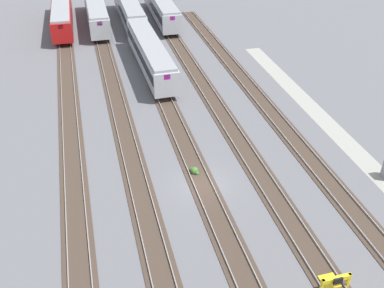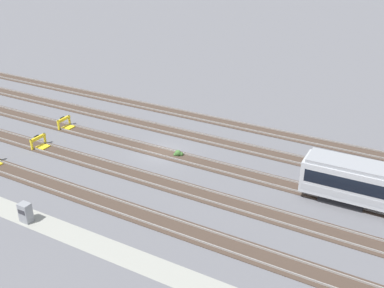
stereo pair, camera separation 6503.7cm
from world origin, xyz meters
The scene contains 14 objects.
ground_plane centered at (0.00, 0.00, 0.00)m, with size 400.00×400.00×0.00m, color slate.
service_walkway centered at (0.00, -14.62, 0.00)m, with size 54.00×2.00×0.01m, color #9E9E93.
rail_track_nearest centered at (0.00, -10.08, 0.04)m, with size 90.00×2.23×0.21m.
rail_track_near_inner centered at (0.00, -5.04, 0.04)m, with size 90.00×2.24×0.21m.
rail_track_middle centered at (0.00, 0.00, 0.04)m, with size 90.00×2.24×0.21m.
rail_track_far_inner centered at (0.00, 5.04, 0.04)m, with size 90.00×2.23×0.21m.
rail_track_farthest centered at (0.00, 10.08, 0.04)m, with size 90.00×2.23×0.21m.
subway_car_front_row_leftmost centered at (42.17, -5.05, 2.04)m, with size 18.04×3.11×3.70m.
subway_car_front_row_left_inner centered at (42.35, 10.07, 2.04)m, with size 18.05×3.20×3.70m.
subway_car_front_row_centre centered at (23.44, -0.01, 2.04)m, with size 18.06×3.22×3.70m.
subway_car_front_row_right_inner centered at (42.05, -0.02, 2.04)m, with size 18.01×2.89×3.70m.
subway_car_front_row_rightmost centered at (42.46, 5.03, 2.04)m, with size 18.02×2.96×3.70m.
bumper_stop_near_inner_track centered at (-11.72, -5.04, 0.51)m, with size 1.35×2.00×1.22m.
weed_clump centered at (1.76, 0.25, 0.24)m, with size 0.92×0.70×0.64m.
Camera 1 is at (-27.37, 8.02, 22.75)m, focal length 42.00 mm.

